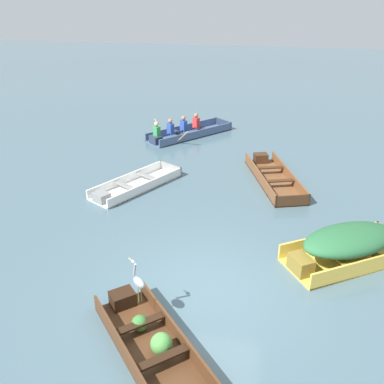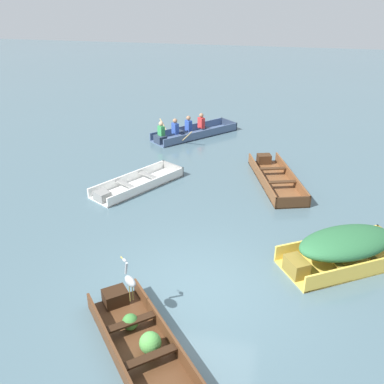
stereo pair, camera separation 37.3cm
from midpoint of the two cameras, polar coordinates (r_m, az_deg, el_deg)
name	(u,v)px [view 1 (the left image)]	position (r m, az deg, el deg)	size (l,w,h in m)	color
ground_plane	(205,291)	(9.04, 0.57, -13.09)	(80.00, 80.00, 0.00)	#47606B
dinghy_dark_varnish_foreground	(149,340)	(7.90, -7.12, -18.98)	(2.73, 2.92, 0.42)	#4C2D19
skiff_wooden_brown_near_moored	(273,176)	(14.02, 9.96, 2.07)	(2.08, 3.68, 0.35)	brown
skiff_yellow_mid_moored	(348,243)	(10.19, 19.05, -6.47)	(3.06, 2.57, 0.83)	#E5BC47
skiff_white_far_moored	(134,186)	(13.36, -8.56, 0.85)	(2.38, 3.18, 0.30)	white
rowboat_slate_blue_with_crew	(185,132)	(17.86, -1.58, 8.02)	(3.25, 3.56, 0.90)	#475B7F
heron_on_dinghy	(138,281)	(7.94, -8.52, -11.66)	(0.40, 0.35, 0.84)	olive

